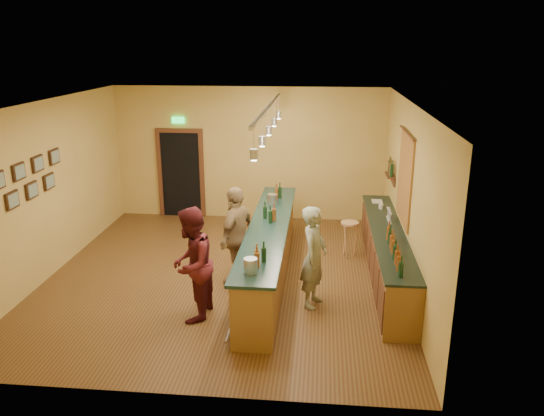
# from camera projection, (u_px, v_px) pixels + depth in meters

# --- Properties ---
(floor) EXTENTS (7.00, 7.00, 0.00)m
(floor) POSITION_uv_depth(u_px,v_px,m) (225.00, 276.00, 9.92)
(floor) COLOR #4F2D16
(floor) RESTS_ON ground
(ceiling) EXTENTS (6.50, 7.00, 0.02)m
(ceiling) POSITION_uv_depth(u_px,v_px,m) (220.00, 103.00, 8.95)
(ceiling) COLOR silver
(ceiling) RESTS_ON wall_back
(wall_back) EXTENTS (6.50, 0.02, 3.20)m
(wall_back) POSITION_uv_depth(u_px,v_px,m) (249.00, 154.00, 12.76)
(wall_back) COLOR #B89A45
(wall_back) RESTS_ON floor
(wall_front) EXTENTS (6.50, 0.02, 3.20)m
(wall_front) POSITION_uv_depth(u_px,v_px,m) (167.00, 277.00, 6.11)
(wall_front) COLOR #B89A45
(wall_front) RESTS_ON floor
(wall_left) EXTENTS (0.02, 7.00, 3.20)m
(wall_left) POSITION_uv_depth(u_px,v_px,m) (48.00, 189.00, 9.73)
(wall_left) COLOR #B89A45
(wall_left) RESTS_ON floor
(wall_right) EXTENTS (0.02, 7.00, 3.20)m
(wall_right) POSITION_uv_depth(u_px,v_px,m) (408.00, 199.00, 9.14)
(wall_right) COLOR #B89A45
(wall_right) RESTS_ON floor
(doorway) EXTENTS (1.15, 0.09, 2.48)m
(doorway) POSITION_uv_depth(u_px,v_px,m) (181.00, 172.00, 13.03)
(doorway) COLOR black
(doorway) RESTS_ON wall_back
(tapestry) EXTENTS (0.03, 1.40, 1.60)m
(tapestry) POSITION_uv_depth(u_px,v_px,m) (405.00, 179.00, 9.45)
(tapestry) COLOR maroon
(tapestry) RESTS_ON wall_right
(bottle_shelf) EXTENTS (0.17, 0.55, 0.54)m
(bottle_shelf) POSITION_uv_depth(u_px,v_px,m) (391.00, 170.00, 10.93)
(bottle_shelf) COLOR #4C2D16
(bottle_shelf) RESTS_ON wall_right
(picture_grid) EXTENTS (0.06, 2.20, 0.70)m
(picture_grid) POSITION_uv_depth(u_px,v_px,m) (26.00, 181.00, 8.91)
(picture_grid) COLOR #382111
(picture_grid) RESTS_ON wall_left
(back_counter) EXTENTS (0.60, 4.55, 1.27)m
(back_counter) POSITION_uv_depth(u_px,v_px,m) (387.00, 254.00, 9.67)
(back_counter) COLOR brown
(back_counter) RESTS_ON floor
(tasting_bar) EXTENTS (0.73, 5.10, 1.38)m
(tasting_bar) POSITION_uv_depth(u_px,v_px,m) (269.00, 247.00, 9.66)
(tasting_bar) COLOR brown
(tasting_bar) RESTS_ON floor
(pendant_track) EXTENTS (0.11, 4.60, 0.50)m
(pendant_track) POSITION_uv_depth(u_px,v_px,m) (269.00, 117.00, 8.94)
(pendant_track) COLOR silver
(pendant_track) RESTS_ON ceiling
(bartender) EXTENTS (0.56, 0.71, 1.71)m
(bartender) POSITION_uv_depth(u_px,v_px,m) (314.00, 257.00, 8.60)
(bartender) COLOR gray
(bartender) RESTS_ON floor
(customer_a) EXTENTS (0.76, 0.94, 1.82)m
(customer_a) POSITION_uv_depth(u_px,v_px,m) (191.00, 264.00, 8.17)
(customer_a) COLOR #59191E
(customer_a) RESTS_ON floor
(customer_b) EXTENTS (0.77, 1.14, 1.80)m
(customer_b) POSITION_uv_depth(u_px,v_px,m) (237.00, 236.00, 9.39)
(customer_b) COLOR #997A51
(customer_b) RESTS_ON floor
(bar_stool) EXTENTS (0.36, 0.36, 0.74)m
(bar_stool) POSITION_uv_depth(u_px,v_px,m) (350.00, 229.00, 10.64)
(bar_stool) COLOR #AF744F
(bar_stool) RESTS_ON floor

